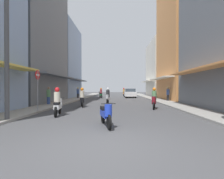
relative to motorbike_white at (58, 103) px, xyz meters
name	(u,v)px	position (x,y,z in m)	size (l,w,h in m)	color
ground_plane	(115,100)	(3.01, 11.87, -0.70)	(90.88, 90.88, 0.00)	#424244
sidewalk_left	(72,100)	(-2.41, 11.87, -0.64)	(1.86, 49.31, 0.12)	#9E9991
sidewalk_right	(159,100)	(8.44, 11.87, -0.64)	(1.86, 49.31, 0.12)	gray
building_left_mid	(26,22)	(-6.34, 8.41, 7.79)	(7.05, 9.78, 17.00)	slate
building_left_far	(58,62)	(-6.34, 17.90, 5.06)	(7.05, 8.58, 11.54)	#8CA5CC
building_right_mid	(188,34)	(12.36, 12.83, 7.77)	(7.05, 8.95, 16.97)	#D88C4C
building_right_far	(166,69)	(12.36, 22.65, 4.31)	(7.05, 9.21, 10.03)	silver
motorbike_white	(58,103)	(0.00, 0.00, 0.00)	(0.58, 1.80, 1.58)	black
motorbike_blue	(106,114)	(2.87, -2.62, -0.20)	(0.68, 1.77, 0.96)	black
motorbike_silver	(108,97)	(2.38, 7.20, 0.00)	(0.55, 1.81, 1.58)	black
motorbike_black	(82,98)	(0.43, 4.48, 0.00)	(0.68, 1.77, 1.58)	black
motorbike_maroon	(154,99)	(6.05, 3.35, 0.00)	(0.68, 1.77, 1.58)	black
motorbike_orange	(124,92)	(4.57, 23.08, 0.00)	(0.55, 1.81, 1.58)	black
motorbike_green	(101,93)	(0.75, 16.96, 0.00)	(0.70, 1.76, 1.58)	black
parked_car	(130,93)	(5.38, 18.69, 0.04)	(1.82, 4.12, 1.45)	silver
pedestrian_crossing	(154,93)	(8.20, 13.35, 0.23)	(0.44, 0.44, 1.65)	#598C59
pedestrian_foreground	(78,92)	(-2.37, 15.02, 0.25)	(0.44, 0.44, 1.69)	#262628
pedestrian_far	(49,96)	(-2.75, 5.47, 0.12)	(0.34, 0.34, 1.65)	#334C8C
pedestrian_midway	(168,93)	(9.06, 10.11, 0.28)	(0.44, 0.44, 1.74)	#262628
utility_pole	(7,40)	(-1.73, -1.76, 3.04)	(0.20, 1.20, 7.34)	#4C4C4F
street_sign_no_entry	(38,85)	(-1.63, 1.05, 1.01)	(0.07, 0.60, 2.65)	gray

